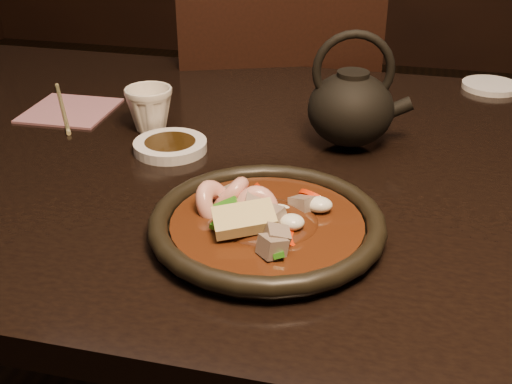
% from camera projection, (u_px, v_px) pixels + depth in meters
% --- Properties ---
extents(table, '(1.60, 0.90, 0.75)m').
position_uv_depth(table, '(251.00, 199.00, 1.00)').
color(table, black).
rests_on(table, floor).
extents(chair, '(0.58, 0.58, 0.96)m').
position_uv_depth(chair, '(271.00, 139.00, 1.58)').
color(chair, black).
rests_on(chair, floor).
extents(plate, '(0.28, 0.28, 0.03)m').
position_uv_depth(plate, '(267.00, 225.00, 0.76)').
color(plate, black).
rests_on(plate, table).
extents(stirfry, '(0.17, 0.17, 0.06)m').
position_uv_depth(stirfry, '(261.00, 219.00, 0.76)').
color(stirfry, '#38180A').
rests_on(stirfry, plate).
extents(soy_dish, '(0.11, 0.11, 0.02)m').
position_uv_depth(soy_dish, '(170.00, 146.00, 0.97)').
color(soy_dish, silver).
rests_on(soy_dish, table).
extents(saucer_right, '(0.11, 0.11, 0.01)m').
position_uv_depth(saucer_right, '(490.00, 86.00, 1.22)').
color(saucer_right, silver).
rests_on(saucer_right, table).
extents(tea_cup, '(0.10, 0.10, 0.08)m').
position_uv_depth(tea_cup, '(150.00, 108.00, 1.03)').
color(tea_cup, silver).
rests_on(tea_cup, table).
extents(chopsticks, '(0.14, 0.22, 0.01)m').
position_uv_depth(chopsticks, '(62.00, 107.00, 1.13)').
color(chopsticks, tan).
rests_on(chopsticks, table).
extents(napkin, '(0.15, 0.15, 0.00)m').
position_uv_depth(napkin, '(70.00, 110.00, 1.12)').
color(napkin, '#925A63').
rests_on(napkin, table).
extents(teapot, '(0.16, 0.13, 0.18)m').
position_uv_depth(teapot, '(351.00, 105.00, 0.96)').
color(teapot, black).
rests_on(teapot, table).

